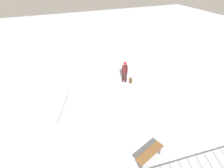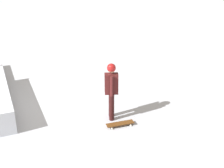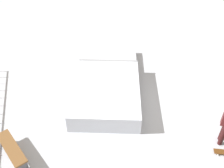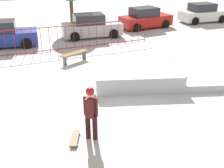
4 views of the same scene
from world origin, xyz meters
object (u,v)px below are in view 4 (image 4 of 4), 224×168
skateboard (75,138)px  parked_car_red (145,19)px  skater (91,110)px  parked_car_silver (91,27)px  skate_ramp (147,75)px  parked_car_white (203,13)px  park_bench (75,55)px  parked_car_blue (2,35)px

skateboard → parked_car_red: (10.02, 11.34, 0.65)m
skater → parked_car_silver: size_ratio=0.40×
skate_ramp → parked_car_white: parked_car_white is taller
skateboard → park_bench: park_bench is taller
skater → parked_car_white: (15.24, 11.08, -0.28)m
parked_car_silver → skateboard: bearing=-104.7°
parked_car_blue → parked_car_silver: 5.83m
skate_ramp → parked_car_silver: 8.18m
parked_car_blue → park_bench: bearing=-44.8°
parked_car_silver → parked_car_red: size_ratio=1.06×
park_bench → parked_car_silver: parked_car_silver is taller
skate_ramp → parked_car_blue: 9.91m
skater → park_bench: bearing=26.3°
park_bench → parked_car_red: (7.70, 4.87, 0.37)m
skater → skateboard: 1.06m
skateboard → parked_car_blue: size_ratio=0.18×
skate_ramp → parked_car_blue: (-5.06, 8.51, 0.41)m
skate_ramp → skater: bearing=-121.9°
skater → parked_car_silver: 11.80m
skater → parked_car_white: 18.84m
parked_car_blue → parked_car_white: bearing=11.2°
park_bench → parked_car_red: size_ratio=0.40×
park_bench → parked_car_white: parked_car_white is taller
parked_car_white → skateboard: bearing=-136.8°
skateboard → parked_car_blue: parked_car_blue is taller
skate_ramp → parked_car_white: 14.15m
parked_car_red → park_bench: bearing=-147.8°
skate_ramp → parked_car_silver: (0.76, 8.13, 0.41)m
parked_car_red → parked_car_white: same height
skate_ramp → parked_car_silver: size_ratio=1.38×
skater → parked_car_blue: 11.31m
parked_car_silver → parked_car_white: same height
skater → skate_ramp: bearing=-12.8°
skater → park_bench: (1.82, 6.62, -0.65)m
skate_ramp → skater: size_ratio=3.47×
skate_ramp → parked_car_red: 10.45m
skate_ramp → skater: skater is taller
parked_car_blue → parked_car_white: (16.47, -0.16, 0.00)m
skater → park_bench: skater is taller
parked_car_blue → skate_ramp: bearing=-47.6°
park_bench → skateboard: bearing=-109.7°
skate_ramp → parked_car_blue: parked_car_blue is taller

